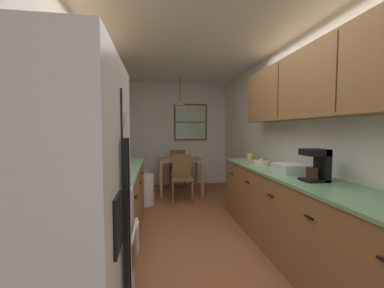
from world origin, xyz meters
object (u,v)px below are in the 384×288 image
refrigerator (45,252)px  stove_range (86,254)px  microwave_over_range (65,92)px  fruit_bowl (262,162)px  dining_table (180,164)px  dish_rack (290,168)px  coffee_maker (317,164)px  table_serving_bowl (182,158)px  mug_by_coffeemaker (250,156)px  trash_bin (144,190)px  dining_chair_far (177,166)px  dining_chair_near (182,175)px  storage_canister (101,171)px

refrigerator → stove_range: bearing=92.2°
microwave_over_range → fruit_bowl: size_ratio=2.60×
dining_table → fruit_bowl: 2.29m
stove_range → fruit_bowl: stove_range is taller
dining_table → dish_rack: bearing=-70.4°
stove_range → microwave_over_range: (-0.11, 0.00, 1.18)m
stove_range → coffee_maker: coffee_maker is taller
fruit_bowl → table_serving_bowl: (-0.88, 1.99, -0.16)m
stove_range → mug_by_coffeemaker: size_ratio=8.71×
microwave_over_range → trash_bin: 2.97m
microwave_over_range → trash_bin: bearing=81.1°
microwave_over_range → dining_table: bearing=71.1°
coffee_maker → refrigerator: bearing=-155.4°
microwave_over_range → mug_by_coffeemaker: size_ratio=4.95×
coffee_maker → fruit_bowl: 1.07m
dish_rack → dining_chair_far: bearing=106.3°
refrigerator → dining_chair_far: 4.77m
dining_table → dining_chair_near: (-0.03, -0.61, -0.13)m
refrigerator → storage_canister: refrigerator is taller
dining_chair_near → table_serving_bowl: (0.06, 0.53, 0.28)m
stove_range → fruit_bowl: (1.95, 1.27, 0.47)m
dining_chair_near → mug_by_coffeemaker: 1.41m
refrigerator → storage_canister: 1.23m
microwave_over_range → dining_table: 3.68m
stove_range → dish_rack: (1.99, 0.66, 0.48)m
mug_by_coffeemaker → refrigerator: bearing=-128.0°
trash_bin → microwave_over_range: bearing=-98.9°
storage_canister → fruit_bowl: (1.96, 0.74, -0.06)m
trash_bin → dish_rack: bearing=-48.9°
fruit_bowl → stove_range: bearing=-146.8°
dish_rack → trash_bin: bearing=131.1°
microwave_over_range → dish_rack: 2.31m
refrigerator → mug_by_coffeemaker: 3.26m
mug_by_coffeemaker → storage_canister: bearing=-146.6°
mug_by_coffeemaker → microwave_over_range: bearing=-138.7°
dining_chair_far → dining_table: bearing=-89.4°
dining_chair_near → mug_by_coffeemaker: bearing=-39.8°
dining_table → microwave_over_range: bearing=-108.9°
dining_chair_far → table_serving_bowl: bearing=-86.8°
dining_table → trash_bin: size_ratio=1.61×
dish_rack → table_serving_bowl: bearing=109.5°
fruit_bowl → dish_rack: bearing=-86.1°
dining_chair_near → dining_chair_far: (0.02, 1.23, 0.00)m
dining_chair_far → storage_canister: (-1.03, -3.43, 0.49)m
coffee_maker → table_serving_bowl: coffee_maker is taller
dining_chair_near → refrigerator: bearing=-106.0°
storage_canister → dish_rack: (2.00, 0.12, -0.04)m
stove_range → coffee_maker: 2.10m
coffee_maker → table_serving_bowl: 3.20m
dining_chair_far → fruit_bowl: (0.92, -2.69, 0.44)m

